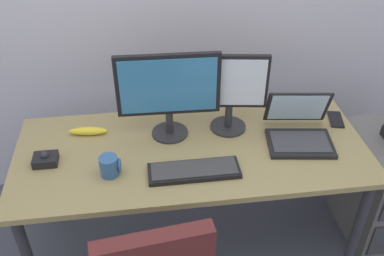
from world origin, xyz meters
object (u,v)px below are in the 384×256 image
(monitor_main, at_px, (168,90))
(banana, at_px, (88,131))
(cell_phone, at_px, (336,119))
(keyboard, at_px, (194,170))
(monitor_side, at_px, (230,89))
(trackball_mouse, at_px, (45,159))
(laptop, at_px, (299,130))
(coffee_mug, at_px, (110,166))

(monitor_main, xyz_separation_m, banana, (-0.40, 0.05, -0.23))
(cell_phone, bearing_deg, keyboard, -145.59)
(monitor_side, xyz_separation_m, banana, (-0.70, 0.04, -0.21))
(monitor_side, height_order, trackball_mouse, monitor_side)
(monitor_side, bearing_deg, laptop, -22.40)
(monitor_side, bearing_deg, banana, 177.02)
(laptop, xyz_separation_m, cell_phone, (0.25, 0.12, -0.05))
(keyboard, relative_size, banana, 2.16)
(keyboard, distance_m, cell_phone, 0.85)
(monitor_side, relative_size, keyboard, 1.00)
(monitor_main, height_order, cell_phone, monitor_main)
(cell_phone, bearing_deg, monitor_side, -167.84)
(trackball_mouse, height_order, banana, trackball_mouse)
(keyboard, bearing_deg, cell_phone, 21.34)
(monitor_side, relative_size, laptop, 1.17)
(monitor_side, distance_m, laptop, 0.39)
(trackball_mouse, bearing_deg, cell_phone, 5.96)
(trackball_mouse, distance_m, banana, 0.27)
(monitor_side, distance_m, coffee_mug, 0.68)
(cell_phone, xyz_separation_m, banana, (-1.27, 0.05, 0.02))
(keyboard, relative_size, laptop, 1.18)
(laptop, bearing_deg, cell_phone, 26.58)
(laptop, distance_m, trackball_mouse, 1.21)
(keyboard, xyz_separation_m, banana, (-0.48, 0.35, 0.01))
(banana, bearing_deg, monitor_main, -6.98)
(monitor_main, distance_m, laptop, 0.66)
(banana, bearing_deg, monitor_side, -2.98)
(laptop, relative_size, banana, 1.83)
(monitor_main, relative_size, banana, 2.58)
(coffee_mug, bearing_deg, banana, 110.17)
(laptop, bearing_deg, coffee_mug, -171.06)
(trackball_mouse, relative_size, coffee_mug, 1.17)
(monitor_side, distance_m, cell_phone, 0.62)
(cell_phone, bearing_deg, banana, -168.99)
(trackball_mouse, bearing_deg, laptop, 1.32)
(laptop, distance_m, coffee_mug, 0.92)
(monitor_main, bearing_deg, banana, 173.02)
(monitor_side, height_order, cell_phone, monitor_side)
(monitor_main, xyz_separation_m, monitor_side, (0.30, 0.01, -0.02))
(coffee_mug, distance_m, cell_phone, 1.19)
(coffee_mug, relative_size, cell_phone, 0.66)
(trackball_mouse, bearing_deg, monitor_side, 10.33)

